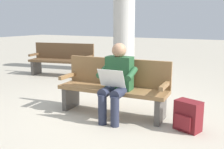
{
  "coord_description": "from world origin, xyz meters",
  "views": [
    {
      "loc": [
        -1.94,
        3.63,
        1.49
      ],
      "look_at": [
        -0.07,
        0.15,
        0.7
      ],
      "focal_mm": 42.19,
      "sensor_mm": 36.0,
      "label": 1
    }
  ],
  "objects_px": {
    "bench_near": "(114,86)",
    "backpack": "(188,116)",
    "support_pillar": "(124,20)",
    "bench_far": "(62,59)",
    "person_seated": "(117,80)"
  },
  "relations": [
    {
      "from": "bench_near",
      "to": "backpack",
      "type": "xyz_separation_m",
      "value": [
        -1.24,
        0.15,
        -0.25
      ]
    },
    {
      "from": "bench_near",
      "to": "person_seated",
      "type": "relative_size",
      "value": 1.55
    },
    {
      "from": "backpack",
      "to": "support_pillar",
      "type": "bearing_deg",
      "value": -53.04
    },
    {
      "from": "support_pillar",
      "to": "person_seated",
      "type": "bearing_deg",
      "value": 114.11
    },
    {
      "from": "person_seated",
      "to": "backpack",
      "type": "bearing_deg",
      "value": -179.7
    },
    {
      "from": "person_seated",
      "to": "support_pillar",
      "type": "relative_size",
      "value": 0.38
    },
    {
      "from": "backpack",
      "to": "person_seated",
      "type": "bearing_deg",
      "value": 3.75
    },
    {
      "from": "person_seated",
      "to": "support_pillar",
      "type": "bearing_deg",
      "value": -69.34
    },
    {
      "from": "bench_near",
      "to": "backpack",
      "type": "relative_size",
      "value": 4.28
    },
    {
      "from": "bench_near",
      "to": "backpack",
      "type": "bearing_deg",
      "value": 169.48
    },
    {
      "from": "bench_near",
      "to": "person_seated",
      "type": "bearing_deg",
      "value": 121.87
    },
    {
      "from": "person_seated",
      "to": "bench_near",
      "type": "bearing_deg",
      "value": -58.13
    },
    {
      "from": "support_pillar",
      "to": "bench_far",
      "type": "bearing_deg",
      "value": 47.96
    },
    {
      "from": "bench_near",
      "to": "bench_far",
      "type": "xyz_separation_m",
      "value": [
        2.76,
        -2.1,
        0.0
      ]
    },
    {
      "from": "backpack",
      "to": "support_pillar",
      "type": "distance_m",
      "value": 4.75
    }
  ]
}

